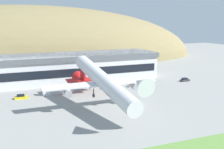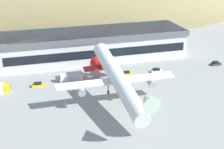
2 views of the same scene
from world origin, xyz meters
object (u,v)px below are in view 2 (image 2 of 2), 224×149
at_px(jetway_0, 107,62).
at_px(traffic_cone_0, 124,84).
at_px(cargo_airplane, 117,79).
at_px(service_car_2, 38,85).
at_px(service_car_1, 157,71).
at_px(fuel_truck, 71,77).
at_px(service_car_0, 216,64).
at_px(terminal_building, 93,43).
at_px(service_car_3, 127,73).

height_order(jetway_0, traffic_cone_0, jetway_0).
height_order(cargo_airplane, service_car_2, cargo_airplane).
relative_size(service_car_1, traffic_cone_0, 7.68).
bearing_deg(traffic_cone_0, fuel_truck, 153.58).
bearing_deg(service_car_2, service_car_0, 1.49).
distance_m(cargo_airplane, fuel_truck, 25.54).
distance_m(service_car_0, fuel_truck, 57.28).
xyz_separation_m(terminal_building, jetway_0, (1.05, -16.81, -2.60)).
bearing_deg(service_car_1, traffic_cone_0, -152.90).
xyz_separation_m(service_car_1, traffic_cone_0, (-15.26, -7.81, -0.34)).
xyz_separation_m(jetway_0, service_car_1, (17.83, -4.99, -3.37)).
distance_m(service_car_0, service_car_1, 25.25).
xyz_separation_m(terminal_building, traffic_cone_0, (3.62, -29.61, -6.31)).
xyz_separation_m(jetway_0, fuel_truck, (-14.20, -4.47, -2.52)).
distance_m(terminal_building, service_car_2, 34.34).
relative_size(service_car_0, service_car_3, 1.02).
bearing_deg(service_car_3, service_car_2, -177.09).
bearing_deg(service_car_1, jetway_0, 164.36).
relative_size(service_car_2, service_car_3, 1.18).
bearing_deg(service_car_0, jetway_0, 174.13).
xyz_separation_m(jetway_0, traffic_cone_0, (2.57, -12.80, -3.71)).
xyz_separation_m(terminal_building, fuel_truck, (-13.15, -21.27, -5.12)).
distance_m(terminal_building, service_car_0, 49.33).
bearing_deg(traffic_cone_0, service_car_0, 11.67).
height_order(service_car_3, traffic_cone_0, service_car_3).
distance_m(cargo_airplane, service_car_3, 26.04).
height_order(terminal_building, service_car_1, terminal_building).
bearing_deg(terminal_building, service_car_1, -49.11).
xyz_separation_m(service_car_0, traffic_cone_0, (-40.51, -8.37, -0.36)).
bearing_deg(service_car_0, terminal_building, 154.30).
distance_m(service_car_3, fuel_truck, 20.54).
relative_size(terminal_building, service_car_1, 16.91).
xyz_separation_m(service_car_2, service_car_3, (32.13, 1.63, -0.02)).
xyz_separation_m(service_car_0, service_car_2, (-68.88, -1.79, -0.00)).
height_order(jetway_0, service_car_2, jetway_0).
height_order(jetway_0, service_car_3, jetway_0).
height_order(service_car_0, traffic_cone_0, service_car_0).
relative_size(terminal_building, service_car_2, 16.36).
relative_size(service_car_3, fuel_truck, 0.49).
distance_m(terminal_building, jetway_0, 17.04).
distance_m(service_car_0, traffic_cone_0, 41.36).
relative_size(service_car_1, service_car_2, 0.97).
distance_m(jetway_0, service_car_1, 18.81).
bearing_deg(fuel_truck, service_car_3, -0.33).
xyz_separation_m(jetway_0, cargo_airplane, (-4.41, -27.07, 4.21)).
xyz_separation_m(jetway_0, service_car_0, (43.07, -4.43, -3.35)).
relative_size(service_car_0, fuel_truck, 0.50).
bearing_deg(service_car_3, cargo_airplane, -115.50).
bearing_deg(traffic_cone_0, service_car_2, 166.95).
relative_size(service_car_2, traffic_cone_0, 7.94).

